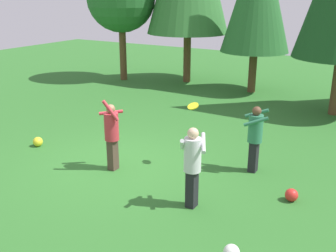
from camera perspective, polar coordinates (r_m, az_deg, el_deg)
The scene contains 8 objects.
ground_plane at distance 10.14m, azimuth -7.00°, elevation -5.40°, with size 40.00×40.00×0.00m, color #2D6B28.
person_thrower at distance 9.52m, azimuth -8.03°, elevation -0.78°, with size 0.67×0.67×1.80m.
person_catcher at distance 9.55m, azimuth 12.31°, elevation -1.08°, with size 0.67×0.62×1.62m.
person_bystander at distance 7.79m, azimuth 3.50°, elevation -5.01°, with size 0.68×0.71×1.67m.
frisbee at distance 9.50m, azimuth 3.59°, elevation 2.86°, with size 0.33×0.32×0.13m.
ball_white at distance 6.81m, azimuth 9.03°, elevation -17.37°, with size 0.27×0.27×0.27m, color white.
ball_yellow at distance 11.71m, azimuth -18.06°, elevation -2.14°, with size 0.27×0.27×0.27m, color yellow.
ball_red at distance 8.72m, azimuth 17.19°, elevation -9.37°, with size 0.27×0.27×0.27m, color red.
Camera 1 is at (5.76, -7.26, 4.12)m, focal length 42.77 mm.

